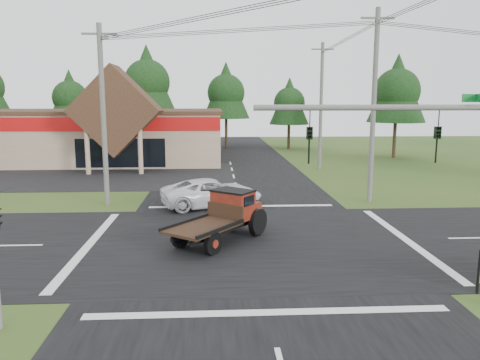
{
  "coord_description": "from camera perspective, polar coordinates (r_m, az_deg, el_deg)",
  "views": [
    {
      "loc": [
        -1.52,
        -19.84,
        6.19
      ],
      "look_at": [
        -0.26,
        3.47,
        2.2
      ],
      "focal_mm": 35.0,
      "sensor_mm": 36.0,
      "label": 1
    }
  ],
  "objects": [
    {
      "name": "parking_apron",
      "position": [
        41.26,
        -20.66,
        0.47
      ],
      "size": [
        28.0,
        14.0,
        0.02
      ],
      "primitive_type": "cube",
      "color": "black",
      "rests_on": "ground"
    },
    {
      "name": "ground",
      "position": [
        20.84,
        1.24,
        -7.59
      ],
      "size": [
        120.0,
        120.0,
        0.0
      ],
      "primitive_type": "plane",
      "color": "#2C4B1B",
      "rests_on": "ground"
    },
    {
      "name": "antique_flatbed_truck",
      "position": [
        20.58,
        -2.6,
        -4.6
      ],
      "size": [
        4.86,
        5.45,
        2.22
      ],
      "primitive_type": null,
      "rotation": [
        0.0,
        0.0,
        -0.66
      ],
      "color": "#55160C",
      "rests_on": "ground"
    },
    {
      "name": "tree_row_e",
      "position": [
        60.59,
        6.03,
        9.5
      ],
      "size": [
        5.04,
        5.04,
        9.09
      ],
      "color": "#332316",
      "rests_on": "ground"
    },
    {
      "name": "cvs_building",
      "position": [
        51.52,
        -19.15,
        5.37
      ],
      "size": [
        30.4,
        18.2,
        9.19
      ],
      "color": "tan",
      "rests_on": "ground"
    },
    {
      "name": "tree_row_b",
      "position": [
        64.54,
        -20.02,
        9.59
      ],
      "size": [
        5.6,
        5.6,
        10.1
      ],
      "color": "#332316",
      "rests_on": "ground"
    },
    {
      "name": "road_ew",
      "position": [
        20.83,
        1.24,
        -7.55
      ],
      "size": [
        120.0,
        12.0,
        0.02
      ],
      "primitive_type": "cube",
      "color": "black",
      "rests_on": "ground"
    },
    {
      "name": "utility_pole_ne",
      "position": [
        29.42,
        15.98,
        8.75
      ],
      "size": [
        2.0,
        0.3,
        11.5
      ],
      "color": "#595651",
      "rests_on": "ground"
    },
    {
      "name": "utility_pole_n",
      "position": [
        42.91,
        9.85,
        8.96
      ],
      "size": [
        2.0,
        0.3,
        11.2
      ],
      "color": "#595651",
      "rests_on": "ground"
    },
    {
      "name": "utility_pole_nw",
      "position": [
        28.59,
        -16.34,
        7.71
      ],
      "size": [
        2.0,
        0.3,
        10.5
      ],
      "color": "#595651",
      "rests_on": "ground"
    },
    {
      "name": "tree_side_ne",
      "position": [
        53.54,
        18.61,
        10.48
      ],
      "size": [
        6.16,
        6.16,
        11.11
      ],
      "color": "#332316",
      "rests_on": "ground"
    },
    {
      "name": "white_pickup",
      "position": [
        27.56,
        -3.45,
        -1.55
      ],
      "size": [
        6.44,
        4.34,
        1.64
      ],
      "primitive_type": "imported",
      "rotation": [
        0.0,
        0.0,
        1.87
      ],
      "color": "white",
      "rests_on": "ground"
    },
    {
      "name": "tree_row_d",
      "position": [
        61.87,
        -1.71,
        10.8
      ],
      "size": [
        6.16,
        6.16,
        11.11
      ],
      "color": "#332316",
      "rests_on": "ground"
    },
    {
      "name": "tree_row_c",
      "position": [
        61.48,
        -11.26,
        11.88
      ],
      "size": [
        7.28,
        7.28,
        13.13
      ],
      "color": "#332316",
      "rests_on": "ground"
    },
    {
      "name": "road_ns",
      "position": [
        20.84,
        1.24,
        -7.56
      ],
      "size": [
        12.0,
        120.0,
        0.02
      ],
      "primitive_type": "cube",
      "color": "black",
      "rests_on": "ground"
    }
  ]
}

